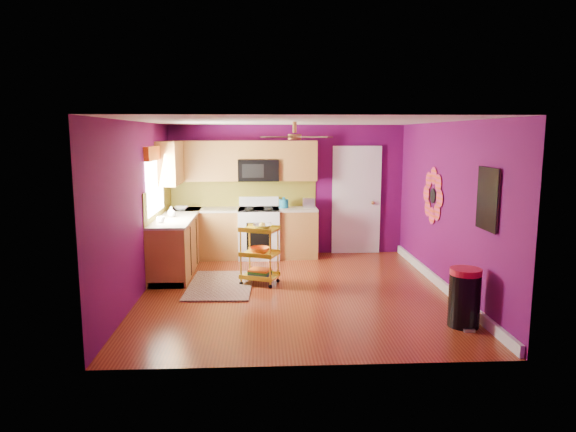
{
  "coord_description": "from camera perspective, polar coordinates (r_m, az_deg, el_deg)",
  "views": [
    {
      "loc": [
        -0.48,
        -7.38,
        2.32
      ],
      "look_at": [
        -0.09,
        0.4,
        1.08
      ],
      "focal_mm": 32.0,
      "sensor_mm": 36.0,
      "label": 1
    }
  ],
  "objects": [
    {
      "name": "counter_dish",
      "position": [
        9.64,
        -11.79,
        0.85
      ],
      "size": [
        0.26,
        0.26,
        0.06
      ],
      "primitive_type": "imported",
      "color": "white",
      "rests_on": "lower_cabinets"
    },
    {
      "name": "rolling_cart",
      "position": [
        7.99,
        -3.13,
        -4.06
      ],
      "size": [
        0.65,
        0.57,
        0.98
      ],
      "color": "yellow",
      "rests_on": "ground"
    },
    {
      "name": "electric_range",
      "position": [
        9.72,
        -3.24,
        -1.83
      ],
      "size": [
        0.76,
        0.66,
        1.13
      ],
      "color": "white",
      "rests_on": "ground"
    },
    {
      "name": "trash_can",
      "position": [
        6.65,
        19.01,
        -8.56
      ],
      "size": [
        0.39,
        0.42,
        0.72
      ],
      "color": "black",
      "rests_on": "ground"
    },
    {
      "name": "soap_bottle_b",
      "position": [
        8.84,
        -12.81,
        0.45
      ],
      "size": [
        0.14,
        0.14,
        0.18
      ],
      "primitive_type": "imported",
      "color": "white",
      "rests_on": "lower_cabinets"
    },
    {
      "name": "toaster",
      "position": [
        9.75,
        2.32,
        1.47
      ],
      "size": [
        0.22,
        0.15,
        0.18
      ],
      "primitive_type": "cube",
      "color": "beige",
      "rests_on": "lower_cabinets"
    },
    {
      "name": "counter_cup",
      "position": [
        8.29,
        -13.97,
        -0.41
      ],
      "size": [
        0.13,
        0.13,
        0.1
      ],
      "primitive_type": "imported",
      "color": "white",
      "rests_on": "lower_cabinets"
    },
    {
      "name": "upper_cabinetry",
      "position": [
        9.59,
        -7.47,
        5.89
      ],
      "size": [
        2.8,
        2.3,
        1.26
      ],
      "color": "#935F28",
      "rests_on": "ground"
    },
    {
      "name": "right_wall_art",
      "position": [
        7.59,
        18.05,
        2.01
      ],
      "size": [
        0.04,
        2.74,
        1.04
      ],
      "color": "black",
      "rests_on": "ground"
    },
    {
      "name": "lower_cabinets",
      "position": [
        9.42,
        -8.1,
        -2.56
      ],
      "size": [
        2.81,
        2.31,
        0.94
      ],
      "color": "#935F28",
      "rests_on": "ground"
    },
    {
      "name": "panel_door",
      "position": [
        10.1,
        7.6,
        1.62
      ],
      "size": [
        0.95,
        0.11,
        2.15
      ],
      "color": "white",
      "rests_on": "ground"
    },
    {
      "name": "ground",
      "position": [
        7.75,
        0.8,
        -8.35
      ],
      "size": [
        5.0,
        5.0,
        0.0
      ],
      "primitive_type": "plane",
      "color": "maroon",
      "rests_on": "ground"
    },
    {
      "name": "room_envelope",
      "position": [
        7.43,
        1.04,
        3.77
      ],
      "size": [
        4.54,
        5.04,
        2.52
      ],
      "color": "#590A4D",
      "rests_on": "ground"
    },
    {
      "name": "soap_bottle_a",
      "position": [
        8.86,
        -12.9,
        0.45
      ],
      "size": [
        0.08,
        0.08,
        0.17
      ],
      "primitive_type": "imported",
      "color": "#EA3F72",
      "rests_on": "lower_cabinets"
    },
    {
      "name": "shag_rug",
      "position": [
        8.08,
        -7.5,
        -7.61
      ],
      "size": [
        1.02,
        1.6,
        0.02
      ],
      "primitive_type": "cube",
      "rotation": [
        0.0,
        0.0,
        -0.04
      ],
      "color": "black",
      "rests_on": "ground"
    },
    {
      "name": "ceiling_fan",
      "position": [
        7.59,
        0.75,
        8.86
      ],
      "size": [
        1.01,
        1.01,
        0.26
      ],
      "color": "#BF8C3F",
      "rests_on": "ground"
    },
    {
      "name": "teal_kettle",
      "position": [
        9.71,
        -0.47,
        1.41
      ],
      "size": [
        0.18,
        0.18,
        0.21
      ],
      "color": "#136890",
      "rests_on": "lower_cabinets"
    },
    {
      "name": "left_window",
      "position": [
        8.62,
        -14.56,
        4.91
      ],
      "size": [
        0.08,
        1.35,
        1.08
      ],
      "color": "white",
      "rests_on": "ground"
    }
  ]
}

